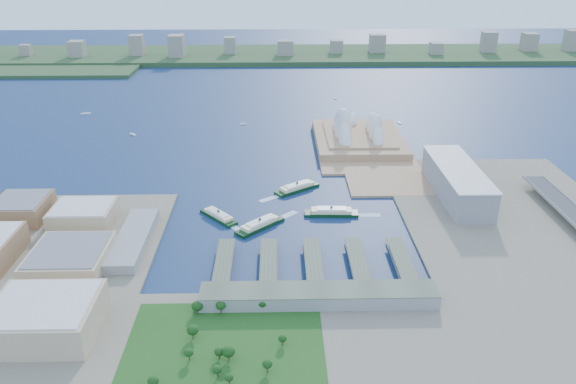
{
  "coord_description": "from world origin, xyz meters",
  "views": [
    {
      "loc": [
        -19.35,
        -530.08,
        282.51
      ],
      "look_at": [
        -6.84,
        60.21,
        18.0
      ],
      "focal_mm": 35.0,
      "sensor_mm": 36.0,
      "label": 1
    }
  ],
  "objects_px": {
    "ferry_a": "(218,214)",
    "ferry_d": "(331,210)",
    "ferry_b": "(297,186)",
    "opera_house": "(359,123)",
    "ferry_c": "(260,223)",
    "toaster_building": "(457,182)"
  },
  "relations": [
    {
      "from": "ferry_a",
      "to": "ferry_b",
      "type": "relative_size",
      "value": 0.89
    },
    {
      "from": "ferry_d",
      "to": "toaster_building",
      "type": "bearing_deg",
      "value": -72.21
    },
    {
      "from": "toaster_building",
      "to": "opera_house",
      "type": "bearing_deg",
      "value": 114.23
    },
    {
      "from": "ferry_a",
      "to": "ferry_c",
      "type": "relative_size",
      "value": 0.89
    },
    {
      "from": "opera_house",
      "to": "toaster_building",
      "type": "distance_m",
      "value": 219.62
    },
    {
      "from": "ferry_a",
      "to": "ferry_b",
      "type": "bearing_deg",
      "value": -1.09
    },
    {
      "from": "opera_house",
      "to": "toaster_building",
      "type": "xyz_separation_m",
      "value": [
        90.0,
        -200.0,
        -11.5
      ]
    },
    {
      "from": "ferry_c",
      "to": "ferry_d",
      "type": "bearing_deg",
      "value": -113.99
    },
    {
      "from": "toaster_building",
      "to": "ferry_c",
      "type": "bearing_deg",
      "value": -162.68
    },
    {
      "from": "ferry_b",
      "to": "ferry_d",
      "type": "bearing_deg",
      "value": -7.94
    },
    {
      "from": "opera_house",
      "to": "ferry_b",
      "type": "relative_size",
      "value": 3.01
    },
    {
      "from": "opera_house",
      "to": "toaster_building",
      "type": "height_order",
      "value": "opera_house"
    },
    {
      "from": "ferry_c",
      "to": "ferry_b",
      "type": "bearing_deg",
      "value": -67.84
    },
    {
      "from": "ferry_a",
      "to": "ferry_c",
      "type": "bearing_deg",
      "value": -67.09
    },
    {
      "from": "ferry_a",
      "to": "ferry_d",
      "type": "relative_size",
      "value": 0.89
    },
    {
      "from": "ferry_a",
      "to": "ferry_b",
      "type": "distance_m",
      "value": 117.62
    },
    {
      "from": "ferry_c",
      "to": "ferry_d",
      "type": "xyz_separation_m",
      "value": [
        79.73,
        28.9,
        0.02
      ]
    },
    {
      "from": "ferry_d",
      "to": "ferry_b",
      "type": "bearing_deg",
      "value": 29.35
    },
    {
      "from": "opera_house",
      "to": "ferry_a",
      "type": "height_order",
      "value": "opera_house"
    },
    {
      "from": "ferry_c",
      "to": "ferry_d",
      "type": "height_order",
      "value": "ferry_d"
    },
    {
      "from": "ferry_b",
      "to": "ferry_d",
      "type": "height_order",
      "value": "ferry_d"
    },
    {
      "from": "toaster_building",
      "to": "ferry_b",
      "type": "relative_size",
      "value": 2.59
    }
  ]
}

